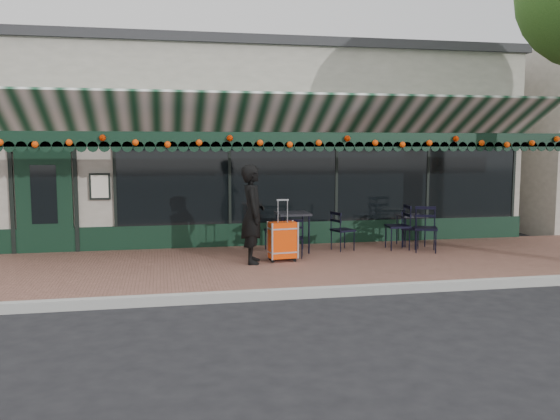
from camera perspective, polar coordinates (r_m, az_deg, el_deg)
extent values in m
plane|color=black|center=(9.40, 4.15, -8.20)|extent=(80.00, 80.00, 0.00)
cube|color=brown|center=(11.28, 1.43, -5.37)|extent=(18.00, 4.00, 0.15)
cube|color=#9E9E99|center=(9.31, 4.29, -7.87)|extent=(18.00, 0.16, 0.15)
cube|color=gray|center=(16.95, -3.07, 5.89)|extent=(12.00, 8.00, 4.50)
cube|color=black|center=(13.28, 4.61, 3.21)|extent=(9.20, 0.04, 2.00)
cube|color=black|center=(13.01, -21.73, 0.97)|extent=(1.10, 0.07, 2.20)
cube|color=silver|center=(12.80, -16.95, 2.18)|extent=(0.42, 0.04, 0.55)
cube|color=black|center=(11.56, 0.88, 6.81)|extent=(12.00, 0.03, 0.28)
cylinder|color=#E43B07|center=(11.50, 0.95, 6.71)|extent=(11.60, 0.12, 0.12)
imported|color=black|center=(11.02, -2.64, -0.42)|extent=(0.52, 0.72, 1.84)
cube|color=#E03A07|center=(11.24, 0.26, -2.90)|extent=(0.55, 0.35, 0.68)
cube|color=black|center=(11.31, 0.26, -4.78)|extent=(0.55, 0.35, 0.07)
cube|color=silver|center=(11.17, 0.26, -0.10)|extent=(0.23, 0.07, 0.42)
cube|color=black|center=(13.33, 12.51, -0.52)|extent=(0.55, 0.55, 0.04)
cylinder|color=black|center=(13.07, 11.96, -2.14)|extent=(0.03, 0.03, 0.64)
cylinder|color=black|center=(13.26, 13.79, -2.07)|extent=(0.03, 0.03, 0.64)
cylinder|color=black|center=(13.49, 11.19, -1.87)|extent=(0.03, 0.03, 0.64)
cylinder|color=black|center=(13.67, 12.97, -1.80)|extent=(0.03, 0.03, 0.64)
cube|color=black|center=(12.19, 1.24, -0.35)|extent=(0.66, 0.66, 0.04)
cylinder|color=black|center=(11.92, 0.23, -2.48)|extent=(0.03, 0.03, 0.77)
cylinder|color=black|center=(12.04, 2.81, -2.40)|extent=(0.03, 0.03, 0.77)
cylinder|color=black|center=(12.46, -0.29, -2.11)|extent=(0.03, 0.03, 0.77)
cylinder|color=black|center=(12.58, 2.19, -2.03)|extent=(0.03, 0.03, 0.77)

